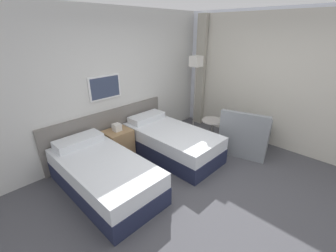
% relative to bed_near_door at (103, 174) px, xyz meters
% --- Properties ---
extents(ground_plane, '(16.00, 16.00, 0.00)m').
position_rel_bed_near_door_xyz_m(ground_plane, '(1.05, -1.21, -0.27)').
color(ground_plane, '#47474C').
extents(wall_headboard, '(10.00, 0.10, 2.70)m').
position_rel_bed_near_door_xyz_m(wall_headboard, '(1.03, 1.01, 1.03)').
color(wall_headboard, silver).
rests_on(wall_headboard, ground_plane).
extents(wall_window, '(0.21, 4.70, 2.70)m').
position_rel_bed_near_door_xyz_m(wall_window, '(3.34, -1.25, 1.06)').
color(wall_window, white).
rests_on(wall_window, ground_plane).
extents(bed_near_door, '(0.96, 1.92, 0.66)m').
position_rel_bed_near_door_xyz_m(bed_near_door, '(0.00, 0.00, 0.00)').
color(bed_near_door, '#1E233D').
rests_on(bed_near_door, ground_plane).
extents(bed_near_window, '(0.96, 1.92, 0.66)m').
position_rel_bed_near_door_xyz_m(bed_near_window, '(1.51, 0.00, 0.00)').
color(bed_near_window, '#1E233D').
rests_on(bed_near_window, ground_plane).
extents(nightstand, '(0.49, 0.42, 0.68)m').
position_rel_bed_near_door_xyz_m(nightstand, '(0.75, 0.69, 0.00)').
color(nightstand, '#9E7A51').
rests_on(nightstand, ground_plane).
extents(floor_lamp, '(0.24, 0.24, 1.77)m').
position_rel_bed_near_door_xyz_m(floor_lamp, '(2.74, 0.41, 1.21)').
color(floor_lamp, '#9E9993').
rests_on(floor_lamp, ground_plane).
extents(side_table, '(0.44, 0.44, 0.62)m').
position_rel_bed_near_door_xyz_m(side_table, '(2.30, -0.42, 0.15)').
color(side_table, gray).
rests_on(side_table, ground_plane).
extents(armchair, '(1.05, 1.08, 0.91)m').
position_rel_bed_near_door_xyz_m(armchair, '(2.68, -0.97, 0.01)').
color(armchair, gray).
rests_on(armchair, ground_plane).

